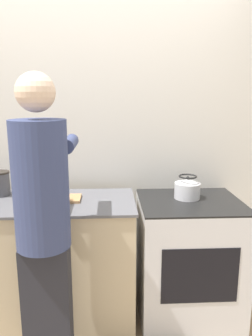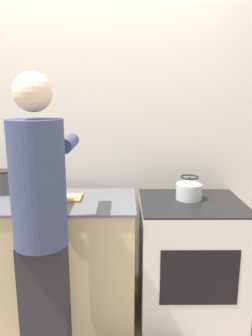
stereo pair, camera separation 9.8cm
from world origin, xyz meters
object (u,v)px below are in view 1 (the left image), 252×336
(person, at_px, (43,221))
(cutting_board, at_px, (53,199))
(oven, at_px, (188,258))
(kettle, at_px, (187,189))
(knife, at_px, (49,196))
(canister_jar, at_px, (0,183))

(person, height_order, cutting_board, person)
(oven, relative_size, kettle, 4.76)
(kettle, bearing_deg, oven, -78.69)
(person, distance_m, knife, 0.54)
(knife, height_order, canister_jar, canister_jar)
(oven, xyz_separation_m, person, (-0.95, -0.52, 0.52))
(canister_jar, bearing_deg, knife, -17.15)
(kettle, bearing_deg, knife, -177.11)
(person, height_order, knife, person)
(cutting_board, bearing_deg, canister_jar, 161.08)
(oven, height_order, kettle, kettle)
(cutting_board, distance_m, knife, 0.03)
(person, relative_size, cutting_board, 4.47)
(knife, bearing_deg, canister_jar, -172.84)
(cutting_board, height_order, canister_jar, canister_jar)
(person, distance_m, canister_jar, 0.79)
(kettle, relative_size, canister_jar, 1.05)
(oven, distance_m, canister_jar, 1.50)
(cutting_board, relative_size, canister_jar, 2.20)
(oven, bearing_deg, person, -151.16)
(person, distance_m, kettle, 1.10)
(oven, height_order, knife, knife)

